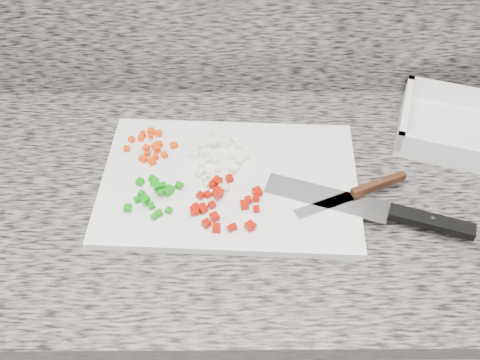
# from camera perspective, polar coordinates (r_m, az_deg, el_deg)

# --- Properties ---
(cabinet) EXTENTS (3.92, 0.62, 0.86)m
(cabinet) POSITION_cam_1_polar(r_m,az_deg,el_deg) (1.41, -1.24, -13.61)
(cabinet) COLOR silver
(cabinet) RESTS_ON ground
(countertop) EXTENTS (3.96, 0.64, 0.04)m
(countertop) POSITION_cam_1_polar(r_m,az_deg,el_deg) (1.03, -1.64, -1.72)
(countertop) COLOR slate
(countertop) RESTS_ON cabinet
(cutting_board) EXTENTS (0.50, 0.35, 0.02)m
(cutting_board) POSITION_cam_1_polar(r_m,az_deg,el_deg) (1.02, -1.13, -0.22)
(cutting_board) COLOR white
(cutting_board) RESTS_ON countertop
(carrot_pile) EXTENTS (0.11, 0.10, 0.02)m
(carrot_pile) POSITION_cam_1_polar(r_m,az_deg,el_deg) (1.08, -9.41, 3.58)
(carrot_pile) COLOR #EB3B05
(carrot_pile) RESTS_ON cutting_board
(onion_pile) EXTENTS (0.12, 0.12, 0.02)m
(onion_pile) POSITION_cam_1_polar(r_m,az_deg,el_deg) (1.05, -2.19, 3.06)
(onion_pile) COLOR white
(onion_pile) RESTS_ON cutting_board
(green_pepper_pile) EXTENTS (0.10, 0.10, 0.02)m
(green_pepper_pile) POSITION_cam_1_polar(r_m,az_deg,el_deg) (0.99, -9.01, -1.30)
(green_pepper_pile) COLOR #0B830C
(green_pepper_pile) RESTS_ON cutting_board
(red_pepper_pile) EXTENTS (0.13, 0.13, 0.02)m
(red_pepper_pile) POSITION_cam_1_polar(r_m,az_deg,el_deg) (0.96, -1.73, -2.58)
(red_pepper_pile) COLOR #AB0E02
(red_pepper_pile) RESTS_ON cutting_board
(garlic_pile) EXTENTS (0.06, 0.06, 0.01)m
(garlic_pile) POSITION_cam_1_polar(r_m,az_deg,el_deg) (1.01, -2.47, 0.05)
(garlic_pile) COLOR beige
(garlic_pile) RESTS_ON cutting_board
(chef_knife) EXTENTS (0.37, 0.16, 0.02)m
(chef_knife) POSITION_cam_1_polar(r_m,az_deg,el_deg) (0.99, 16.12, -3.41)
(chef_knife) COLOR silver
(chef_knife) RESTS_ON cutting_board
(paring_knife) EXTENTS (0.22, 0.11, 0.02)m
(paring_knife) POSITION_cam_1_polar(r_m,az_deg,el_deg) (1.01, 13.18, -0.99)
(paring_knife) COLOR silver
(paring_knife) RESTS_ON cutting_board
(tray) EXTENTS (0.32, 0.27, 0.06)m
(tray) POSITION_cam_1_polar(r_m,az_deg,el_deg) (1.20, 23.13, 4.82)
(tray) COLOR white
(tray) RESTS_ON countertop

